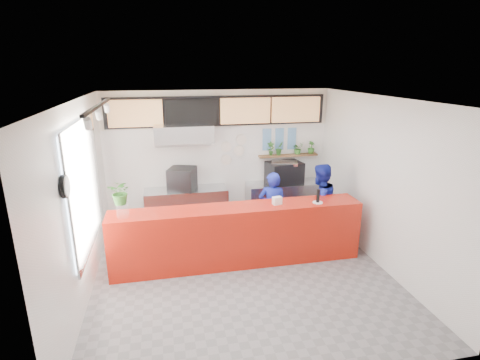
# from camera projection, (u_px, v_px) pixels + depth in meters

# --- Properties ---
(floor) EXTENTS (5.00, 5.00, 0.00)m
(floor) POSITION_uv_depth(u_px,v_px,m) (243.00, 273.00, 6.55)
(floor) COLOR slate
(floor) RESTS_ON ground
(ceiling) EXTENTS (5.00, 5.00, 0.00)m
(ceiling) POSITION_uv_depth(u_px,v_px,m) (243.00, 99.00, 5.68)
(ceiling) COLOR silver
(wall_back) EXTENTS (5.00, 0.00, 5.00)m
(wall_back) POSITION_uv_depth(u_px,v_px,m) (219.00, 158.00, 8.46)
(wall_back) COLOR white
(wall_back) RESTS_ON ground
(wall_left) EXTENTS (0.00, 5.00, 5.00)m
(wall_left) POSITION_uv_depth(u_px,v_px,m) (81.00, 204.00, 5.62)
(wall_left) COLOR white
(wall_left) RESTS_ON ground
(wall_right) EXTENTS (0.00, 5.00, 5.00)m
(wall_right) POSITION_uv_depth(u_px,v_px,m) (381.00, 183.00, 6.60)
(wall_right) COLOR white
(wall_right) RESTS_ON ground
(service_counter) EXTENTS (4.50, 0.60, 1.10)m
(service_counter) POSITION_uv_depth(u_px,v_px,m) (238.00, 235.00, 6.77)
(service_counter) COLOR #B11B0C
(service_counter) RESTS_ON ground
(cream_band) EXTENTS (5.00, 0.02, 0.80)m
(cream_band) POSITION_uv_depth(u_px,v_px,m) (219.00, 109.00, 8.13)
(cream_band) COLOR beige
(cream_band) RESTS_ON wall_back
(prep_bench) EXTENTS (1.80, 0.60, 0.90)m
(prep_bench) POSITION_uv_depth(u_px,v_px,m) (187.00, 208.00, 8.32)
(prep_bench) COLOR #B2B5BA
(prep_bench) RESTS_ON ground
(panini_oven) EXTENTS (0.69, 0.69, 0.48)m
(panini_oven) POSITION_uv_depth(u_px,v_px,m) (182.00, 179.00, 8.11)
(panini_oven) COLOR black
(panini_oven) RESTS_ON prep_bench
(extraction_hood) EXTENTS (1.20, 0.70, 0.35)m
(extraction_hood) POSITION_uv_depth(u_px,v_px,m) (183.00, 133.00, 7.78)
(extraction_hood) COLOR #B2B5BA
(extraction_hood) RESTS_ON ceiling
(hood_lip) EXTENTS (1.20, 0.69, 0.31)m
(hood_lip) POSITION_uv_depth(u_px,v_px,m) (184.00, 142.00, 7.84)
(hood_lip) COLOR #B2B5BA
(hood_lip) RESTS_ON ceiling
(right_bench) EXTENTS (1.80, 0.60, 0.90)m
(right_bench) POSITION_uv_depth(u_px,v_px,m) (285.00, 201.00, 8.77)
(right_bench) COLOR #B2B5BA
(right_bench) RESTS_ON ground
(espresso_machine) EXTENTS (0.84, 0.66, 0.49)m
(espresso_machine) POSITION_uv_depth(u_px,v_px,m) (284.00, 173.00, 8.56)
(espresso_machine) COLOR black
(espresso_machine) RESTS_ON right_bench
(espresso_tray) EXTENTS (0.68, 0.57, 0.05)m
(espresso_tray) POSITION_uv_depth(u_px,v_px,m) (285.00, 163.00, 8.49)
(espresso_tray) COLOR #B5B8BD
(espresso_tray) RESTS_ON espresso_machine
(herb_shelf) EXTENTS (1.40, 0.18, 0.04)m
(herb_shelf) POSITION_uv_depth(u_px,v_px,m) (288.00, 155.00, 8.68)
(herb_shelf) COLOR brown
(herb_shelf) RESTS_ON wall_back
(menu_board_far_left) EXTENTS (1.10, 0.10, 0.55)m
(menu_board_far_left) POSITION_uv_depth(u_px,v_px,m) (135.00, 113.00, 7.69)
(menu_board_far_left) COLOR tan
(menu_board_far_left) RESTS_ON wall_back
(menu_board_mid_left) EXTENTS (1.10, 0.10, 0.55)m
(menu_board_mid_left) POSITION_uv_depth(u_px,v_px,m) (192.00, 112.00, 7.92)
(menu_board_mid_left) COLOR black
(menu_board_mid_left) RESTS_ON wall_back
(menu_board_mid_right) EXTENTS (1.10, 0.10, 0.55)m
(menu_board_mid_right) POSITION_uv_depth(u_px,v_px,m) (245.00, 111.00, 8.15)
(menu_board_mid_right) COLOR tan
(menu_board_mid_right) RESTS_ON wall_back
(menu_board_far_right) EXTENTS (1.10, 0.10, 0.55)m
(menu_board_far_right) POSITION_uv_depth(u_px,v_px,m) (296.00, 110.00, 8.38)
(menu_board_far_right) COLOR tan
(menu_board_far_right) RESTS_ON wall_back
(soffit) EXTENTS (4.80, 0.04, 0.65)m
(soffit) POSITION_uv_depth(u_px,v_px,m) (219.00, 111.00, 8.11)
(soffit) COLOR black
(soffit) RESTS_ON wall_back
(window_pane) EXTENTS (0.04, 2.20, 1.90)m
(window_pane) POSITION_uv_depth(u_px,v_px,m) (85.00, 185.00, 5.85)
(window_pane) COLOR silver
(window_pane) RESTS_ON wall_left
(window_frame) EXTENTS (0.03, 2.30, 2.00)m
(window_frame) POSITION_uv_depth(u_px,v_px,m) (86.00, 185.00, 5.86)
(window_frame) COLOR #B2B5BA
(window_frame) RESTS_ON wall_left
(wall_clock_rim) EXTENTS (0.05, 0.30, 0.30)m
(wall_clock_rim) POSITION_uv_depth(u_px,v_px,m) (64.00, 187.00, 4.63)
(wall_clock_rim) COLOR black
(wall_clock_rim) RESTS_ON wall_left
(wall_clock_face) EXTENTS (0.02, 0.26, 0.26)m
(wall_clock_face) POSITION_uv_depth(u_px,v_px,m) (67.00, 186.00, 4.64)
(wall_clock_face) COLOR white
(wall_clock_face) RESTS_ON wall_left
(track_rail) EXTENTS (0.05, 2.40, 0.04)m
(track_rail) POSITION_uv_depth(u_px,v_px,m) (98.00, 106.00, 5.28)
(track_rail) COLOR black
(track_rail) RESTS_ON ceiling
(dec_plate_a) EXTENTS (0.24, 0.03, 0.24)m
(dec_plate_a) POSITION_uv_depth(u_px,v_px,m) (226.00, 147.00, 8.38)
(dec_plate_a) COLOR silver
(dec_plate_a) RESTS_ON wall_back
(dec_plate_b) EXTENTS (0.24, 0.03, 0.24)m
(dec_plate_b) POSITION_uv_depth(u_px,v_px,m) (239.00, 151.00, 8.47)
(dec_plate_b) COLOR silver
(dec_plate_b) RESTS_ON wall_back
(dec_plate_c) EXTENTS (0.24, 0.03, 0.24)m
(dec_plate_c) POSITION_uv_depth(u_px,v_px,m) (226.00, 160.00, 8.47)
(dec_plate_c) COLOR silver
(dec_plate_c) RESTS_ON wall_back
(dec_plate_d) EXTENTS (0.24, 0.03, 0.24)m
(dec_plate_d) POSITION_uv_depth(u_px,v_px,m) (241.00, 140.00, 8.41)
(dec_plate_d) COLOR silver
(dec_plate_d) RESTS_ON wall_back
(photo_frame_a) EXTENTS (0.20, 0.02, 0.25)m
(photo_frame_a) POSITION_uv_depth(u_px,v_px,m) (267.00, 134.00, 8.51)
(photo_frame_a) COLOR #598CBF
(photo_frame_a) RESTS_ON wall_back
(photo_frame_b) EXTENTS (0.20, 0.02, 0.25)m
(photo_frame_b) POSITION_uv_depth(u_px,v_px,m) (280.00, 134.00, 8.57)
(photo_frame_b) COLOR #598CBF
(photo_frame_b) RESTS_ON wall_back
(photo_frame_c) EXTENTS (0.20, 0.02, 0.25)m
(photo_frame_c) POSITION_uv_depth(u_px,v_px,m) (292.00, 133.00, 8.62)
(photo_frame_c) COLOR #598CBF
(photo_frame_c) RESTS_ON wall_back
(photo_frame_d) EXTENTS (0.20, 0.02, 0.25)m
(photo_frame_d) POSITION_uv_depth(u_px,v_px,m) (267.00, 145.00, 8.58)
(photo_frame_d) COLOR #598CBF
(photo_frame_d) RESTS_ON wall_back
(photo_frame_e) EXTENTS (0.20, 0.02, 0.25)m
(photo_frame_e) POSITION_uv_depth(u_px,v_px,m) (279.00, 144.00, 8.64)
(photo_frame_e) COLOR #598CBF
(photo_frame_e) RESTS_ON wall_back
(photo_frame_f) EXTENTS (0.20, 0.02, 0.25)m
(photo_frame_f) POSITION_uv_depth(u_px,v_px,m) (292.00, 144.00, 8.70)
(photo_frame_f) COLOR #598CBF
(photo_frame_f) RESTS_ON wall_back
(staff_center) EXTENTS (0.65, 0.53, 1.52)m
(staff_center) POSITION_uv_depth(u_px,v_px,m) (272.00, 209.00, 7.44)
(staff_center) COLOR navy
(staff_center) RESTS_ON ground
(staff_right) EXTENTS (0.98, 0.88, 1.65)m
(staff_right) POSITION_uv_depth(u_px,v_px,m) (319.00, 204.00, 7.52)
(staff_right) COLOR navy
(staff_right) RESTS_ON ground
(herb_a) EXTENTS (0.18, 0.14, 0.32)m
(herb_a) POSITION_uv_depth(u_px,v_px,m) (271.00, 149.00, 8.54)
(herb_a) COLOR #2F6724
(herb_a) RESTS_ON herb_shelf
(herb_b) EXTENTS (0.21, 0.19, 0.31)m
(herb_b) POSITION_uv_depth(u_px,v_px,m) (279.00, 148.00, 8.58)
(herb_b) COLOR #2F6724
(herb_b) RESTS_ON herb_shelf
(herb_c) EXTENTS (0.32, 0.30, 0.28)m
(herb_c) POSITION_uv_depth(u_px,v_px,m) (298.00, 148.00, 8.67)
(herb_c) COLOR #2F6724
(herb_c) RESTS_ON herb_shelf
(herb_d) EXTENTS (0.20, 0.19, 0.29)m
(herb_d) POSITION_uv_depth(u_px,v_px,m) (311.00, 147.00, 8.74)
(herb_d) COLOR #2F6724
(herb_d) RESTS_ON herb_shelf
(glass_vase) EXTENTS (0.26, 0.26, 0.25)m
(glass_vase) POSITION_uv_depth(u_px,v_px,m) (123.00, 210.00, 6.13)
(glass_vase) COLOR white
(glass_vase) RESTS_ON service_counter
(basil_vase) EXTENTS (0.46, 0.43, 0.42)m
(basil_vase) POSITION_uv_depth(u_px,v_px,m) (121.00, 192.00, 6.04)
(basil_vase) COLOR #2F6724
(basil_vase) RESTS_ON glass_vase
(napkin_holder) EXTENTS (0.18, 0.13, 0.14)m
(napkin_holder) POSITION_uv_depth(u_px,v_px,m) (277.00, 201.00, 6.70)
(napkin_holder) COLOR white
(napkin_holder) RESTS_ON service_counter
(white_plate) EXTENTS (0.20, 0.20, 0.01)m
(white_plate) POSITION_uv_depth(u_px,v_px,m) (318.00, 202.00, 6.80)
(white_plate) COLOR white
(white_plate) RESTS_ON service_counter
(pepper_mill) EXTENTS (0.07, 0.07, 0.25)m
(pepper_mill) POSITION_uv_depth(u_px,v_px,m) (318.00, 196.00, 6.76)
(pepper_mill) COLOR black
(pepper_mill) RESTS_ON white_plate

